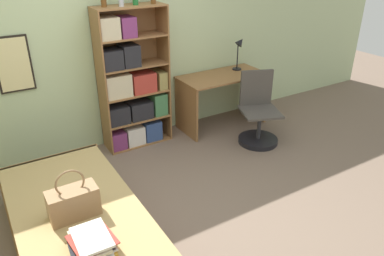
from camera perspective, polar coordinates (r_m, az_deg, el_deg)
The scene contains 9 objects.
ground_plane at distance 3.64m, azimuth -5.81°, elevation -13.89°, with size 14.00×14.00×0.00m, color #756051.
wall_back at distance 4.55m, azimuth -16.47°, elevation 12.03°, with size 10.00×0.09×2.60m.
bed at distance 3.37m, azimuth -16.74°, elevation -14.45°, with size 0.99×2.02×0.40m.
handbag at distance 3.11m, azimuth -17.65°, elevation -10.71°, with size 0.38×0.19×0.42m.
book_stack_on_bed at distance 2.83m, azimuth -15.04°, elevation -16.59°, with size 0.33×0.40×0.11m.
bookcase at distance 4.64m, azimuth -9.23°, elevation 6.09°, with size 0.83×0.33×1.72m.
desk at distance 5.21m, azimuth 4.65°, elevation 5.69°, with size 1.20×0.60×0.74m.
desk_lamp at distance 5.33m, azimuth 7.27°, elevation 12.10°, with size 0.18×0.13×0.46m.
desk_chair at distance 4.90m, azimuth 10.02°, elevation 1.07°, with size 0.60×0.60×0.91m.
Camera 1 is at (-1.13, -2.55, 2.34)m, focal length 35.00 mm.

